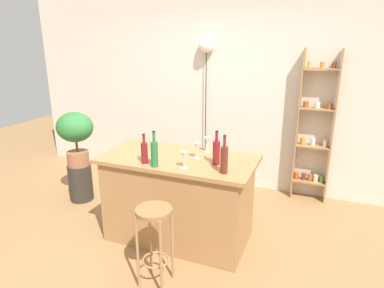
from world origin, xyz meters
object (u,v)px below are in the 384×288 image
bottle_soda_blue (224,159)px  wine_glass_left (207,141)px  bar_stool (154,230)px  plant_stool (81,182)px  bottle_vinegar (154,153)px  wine_glass_right (184,156)px  bottle_olive_oil (144,152)px  spice_shelf (315,130)px  bottle_spirits_clear (216,152)px  wine_glass_center (197,147)px  pendant_globe_light (206,47)px  potted_plant (75,132)px

bottle_soda_blue → wine_glass_left: (-0.33, 0.50, -0.02)m
bar_stool → plant_stool: size_ratio=1.48×
bottle_vinegar → wine_glass_right: (0.27, 0.07, -0.01)m
wine_glass_right → bottle_olive_oil: bearing=-177.1°
plant_stool → bottle_olive_oil: (1.35, -0.60, 0.78)m
spice_shelf → bottle_soda_blue: (-0.69, -1.73, 0.09)m
bottle_spirits_clear → bottle_vinegar: (-0.51, -0.27, 0.01)m
plant_stool → bottle_olive_oil: bottle_olive_oil is taller
wine_glass_center → bottle_olive_oil: bearing=-143.2°
pendant_globe_light → bar_stool: bearing=-80.9°
bar_stool → pendant_globe_light: bearing=99.1°
spice_shelf → plant_stool: (-2.82, -1.17, -0.71)m
plant_stool → bottle_olive_oil: bearing=-24.0°
bottle_vinegar → pendant_globe_light: (-0.16, 1.85, 0.92)m
bottle_vinegar → wine_glass_center: bearing=51.4°
potted_plant → wine_glass_right: size_ratio=4.28×
spice_shelf → bottle_spirits_clear: bearing=-118.1°
spice_shelf → wine_glass_right: size_ratio=11.98×
bottle_spirits_clear → bottle_olive_oil: size_ratio=1.13×
bottle_soda_blue → bottle_olive_oil: 0.78m
bottle_spirits_clear → wine_glass_left: (-0.20, 0.32, -0.01)m
bottle_spirits_clear → bottle_soda_blue: size_ratio=0.94×
spice_shelf → potted_plant: size_ratio=2.80×
bottle_spirits_clear → bottle_soda_blue: bottle_soda_blue is taller
plant_stool → wine_glass_center: size_ratio=2.98×
bottle_vinegar → potted_plant: bearing=156.5°
wine_glass_center → pendant_globe_light: pendant_globe_light is taller
bar_stool → wine_glass_left: 1.13m
bottle_soda_blue → bottle_spirits_clear: bearing=125.3°
bottle_olive_oil → wine_glass_right: bottle_olive_oil is taller
bottle_soda_blue → wine_glass_left: 0.60m
bar_stool → bottle_olive_oil: bearing=126.0°
bar_stool → wine_glass_center: (0.08, 0.78, 0.50)m
spice_shelf → wine_glass_center: size_ratio=11.98×
pendant_globe_light → bottle_olive_oil: bearing=-89.2°
bottle_olive_oil → pendant_globe_light: 2.04m
bottle_soda_blue → wine_glass_center: bottle_soda_blue is taller
bottle_soda_blue → bottle_olive_oil: bearing=-177.1°
bottle_vinegar → wine_glass_center: (0.29, 0.36, -0.01)m
bottle_olive_oil → spice_shelf: bearing=50.3°
bottle_vinegar → bottle_olive_oil: bottle_vinegar is taller
bottle_spirits_clear → wine_glass_right: bearing=-139.7°
wine_glass_left → pendant_globe_light: bearing=110.4°
potted_plant → pendant_globe_light: pendant_globe_light is taller
plant_stool → wine_glass_right: wine_glass_right is taller
bottle_olive_oil → wine_glass_right: size_ratio=1.78×
bottle_spirits_clear → pendant_globe_light: bearing=113.0°
plant_stool → wine_glass_center: bearing=-9.2°
bottle_spirits_clear → plant_stool: bearing=169.3°
bottle_spirits_clear → bottle_vinegar: size_ratio=0.96×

